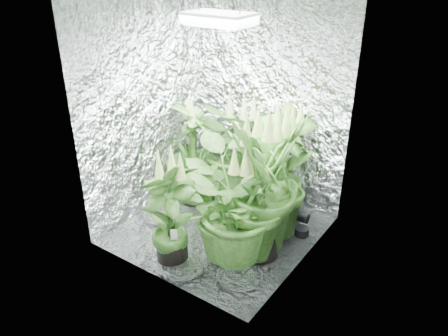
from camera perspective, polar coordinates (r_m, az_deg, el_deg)
ground at (r=3.99m, az=-0.53°, el=-8.03°), size 1.60×1.60×0.00m
walls at (r=3.53m, az=-0.60°, el=5.50°), size 1.62×1.62×2.00m
grow_lamp at (r=3.33m, az=-0.67°, el=18.93°), size 0.50×0.30×0.22m
plant_a at (r=4.32m, az=1.94°, el=2.51°), size 1.10×1.10×1.07m
plant_b at (r=4.09m, az=7.94°, el=0.90°), size 0.73×0.73×1.10m
plant_c at (r=3.67m, az=6.70°, el=-1.32°), size 0.78×0.78×1.21m
plant_d at (r=4.25m, az=-3.95°, el=1.94°), size 0.78×0.78×1.08m
plant_e at (r=3.37m, az=0.83°, el=-5.18°), size 1.04×1.04×1.04m
plant_f at (r=3.39m, az=-7.08°, el=-5.94°), size 0.62×0.62×0.99m
plant_g at (r=3.39m, az=5.07°, el=-3.17°), size 0.84×0.84×1.26m
circulation_fan at (r=3.92m, az=9.87°, el=-6.83°), size 0.13×0.28×0.32m
plant_label at (r=3.43m, az=-6.56°, el=-8.62°), size 0.05×0.05×0.08m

